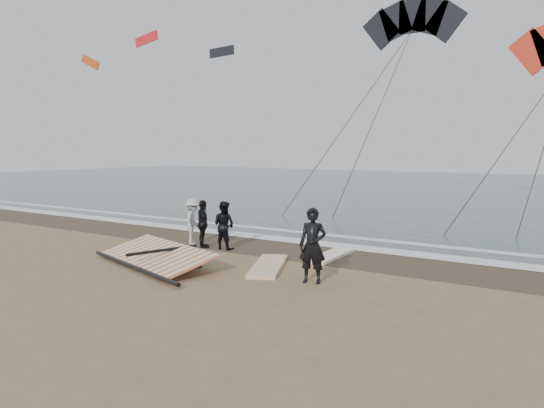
{
  "coord_description": "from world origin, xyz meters",
  "views": [
    {
      "loc": [
        7.87,
        -9.43,
        3.19
      ],
      "look_at": [
        -0.45,
        3.0,
        1.6
      ],
      "focal_mm": 35.0,
      "sensor_mm": 36.0,
      "label": 1
    }
  ],
  "objects_px": {
    "board_cream": "(331,256)",
    "board_white": "(268,266)",
    "man_main": "(313,245)",
    "sail_rig": "(157,257)"
  },
  "relations": [
    {
      "from": "board_cream",
      "to": "sail_rig",
      "type": "xyz_separation_m",
      "value": [
        -3.56,
        -3.5,
        0.15
      ]
    },
    {
      "from": "board_white",
      "to": "man_main",
      "type": "bearing_deg",
      "value": -47.72
    },
    {
      "from": "man_main",
      "to": "board_white",
      "type": "relative_size",
      "value": 0.69
    },
    {
      "from": "sail_rig",
      "to": "man_main",
      "type": "bearing_deg",
      "value": 7.67
    },
    {
      "from": "man_main",
      "to": "board_cream",
      "type": "distance_m",
      "value": 3.17
    },
    {
      "from": "board_white",
      "to": "board_cream",
      "type": "bearing_deg",
      "value": 45.47
    },
    {
      "from": "sail_rig",
      "to": "board_white",
      "type": "bearing_deg",
      "value": 25.36
    },
    {
      "from": "man_main",
      "to": "board_cream",
      "type": "relative_size",
      "value": 0.78
    },
    {
      "from": "board_white",
      "to": "board_cream",
      "type": "xyz_separation_m",
      "value": [
        0.75,
        2.17,
        -0.0
      ]
    },
    {
      "from": "board_cream",
      "to": "board_white",
      "type": "bearing_deg",
      "value": -112.74
    }
  ]
}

